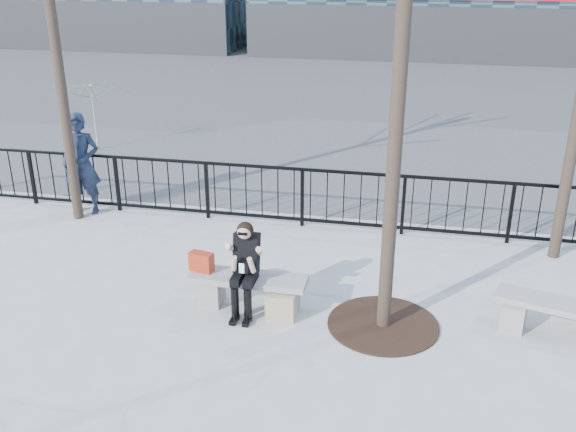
% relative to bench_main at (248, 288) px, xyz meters
% --- Properties ---
extents(ground, '(120.00, 120.00, 0.00)m').
position_rel_bench_main_xyz_m(ground, '(0.00, 0.00, -0.30)').
color(ground, '#A0A09B').
rests_on(ground, ground).
extents(street_surface, '(60.00, 23.00, 0.01)m').
position_rel_bench_main_xyz_m(street_surface, '(0.00, 15.00, -0.30)').
color(street_surface, '#474747').
rests_on(street_surface, ground).
extents(railing, '(14.00, 0.06, 1.10)m').
position_rel_bench_main_xyz_m(railing, '(0.00, 3.00, 0.25)').
color(railing, black).
rests_on(railing, ground).
extents(tree_grate, '(1.50, 1.50, 0.02)m').
position_rel_bench_main_xyz_m(tree_grate, '(1.90, -0.10, -0.29)').
color(tree_grate, black).
rests_on(tree_grate, ground).
extents(bench_main, '(1.65, 0.46, 0.49)m').
position_rel_bench_main_xyz_m(bench_main, '(0.00, 0.00, 0.00)').
color(bench_main, gray).
rests_on(bench_main, ground).
extents(bench_second, '(1.54, 0.43, 0.46)m').
position_rel_bench_main_xyz_m(bench_second, '(4.11, 0.19, -0.02)').
color(bench_second, gray).
rests_on(bench_second, ground).
extents(seated_woman, '(0.50, 0.64, 1.34)m').
position_rel_bench_main_xyz_m(seated_woman, '(0.00, -0.16, 0.37)').
color(seated_woman, black).
rests_on(seated_woman, ground).
extents(handbag, '(0.36, 0.22, 0.28)m').
position_rel_bench_main_xyz_m(handbag, '(-0.68, 0.02, 0.33)').
color(handbag, '#AA2E14').
rests_on(handbag, bench_main).
extents(shopping_bag, '(0.40, 0.16, 0.38)m').
position_rel_bench_main_xyz_m(shopping_bag, '(0.52, -0.26, -0.11)').
color(shopping_bag, '#C9BA8E').
rests_on(shopping_bag, ground).
extents(standing_man, '(0.78, 0.59, 1.93)m').
position_rel_bench_main_xyz_m(standing_man, '(-3.98, 2.80, 0.66)').
color(standing_man, black).
rests_on(standing_man, ground).
extents(vendor_umbrella, '(2.15, 2.18, 1.72)m').
position_rel_bench_main_xyz_m(vendor_umbrella, '(-5.76, 6.66, 0.56)').
color(vendor_umbrella, yellow).
rests_on(vendor_umbrella, ground).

